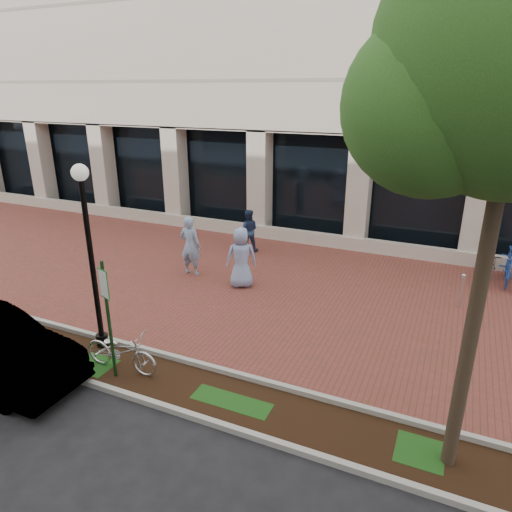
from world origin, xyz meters
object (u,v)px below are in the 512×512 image
at_px(lamppost, 90,249).
at_px(locked_bicycle, 121,351).
at_px(pedestrian_right, 241,258).
at_px(bollard, 461,291).
at_px(pedestrian_mid, 248,231).
at_px(pedestrian_left, 190,246).
at_px(parking_sign, 107,306).

relative_size(lamppost, locked_bicycle, 2.41).
bearing_deg(pedestrian_right, bollard, 162.59).
distance_m(pedestrian_mid, bollard, 7.56).
bearing_deg(pedestrian_left, parking_sign, 102.69).
height_order(lamppost, pedestrian_right, lamppost).
height_order(pedestrian_left, pedestrian_mid, pedestrian_left).
distance_m(parking_sign, lamppost, 1.59).
distance_m(locked_bicycle, pedestrian_right, 5.09).
bearing_deg(pedestrian_right, pedestrian_mid, -96.44).
bearing_deg(lamppost, bollard, 36.34).
height_order(lamppost, pedestrian_left, lamppost).
xyz_separation_m(lamppost, locked_bicycle, (1.08, -0.59, -1.95)).
relative_size(lamppost, pedestrian_right, 2.29).
bearing_deg(pedestrian_mid, lamppost, 64.06).
bearing_deg(bollard, pedestrian_right, -169.44).
bearing_deg(bollard, pedestrian_mid, 165.78).
height_order(lamppost, pedestrian_mid, lamppost).
relative_size(pedestrian_right, bollard, 1.83).
relative_size(parking_sign, pedestrian_mid, 1.65).
bearing_deg(locked_bicycle, bollard, -48.48).
relative_size(pedestrian_mid, pedestrian_right, 0.85).
relative_size(pedestrian_left, pedestrian_mid, 1.23).
distance_m(parking_sign, pedestrian_right, 5.38).
bearing_deg(pedestrian_left, pedestrian_mid, -107.68).
xyz_separation_m(pedestrian_left, pedestrian_mid, (0.74, 2.79, -0.18)).
xyz_separation_m(pedestrian_left, pedestrian_right, (1.92, -0.21, -0.04)).
height_order(pedestrian_left, bollard, pedestrian_left).
bearing_deg(bollard, locked_bicycle, -136.56).
bearing_deg(parking_sign, pedestrian_mid, 115.16).
bearing_deg(bollard, lamppost, -143.66).
bearing_deg(pedestrian_mid, pedestrian_left, 51.53).
bearing_deg(bollard, parking_sign, -135.28).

